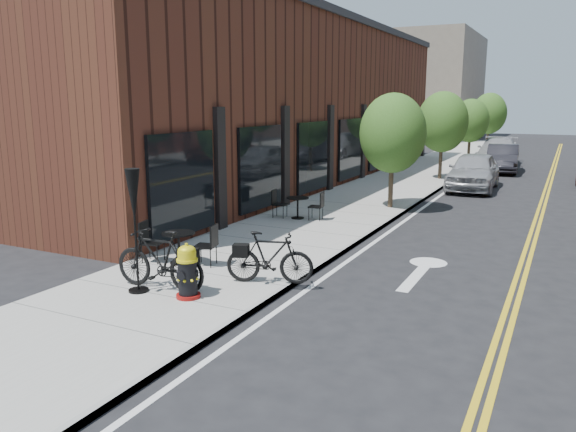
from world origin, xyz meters
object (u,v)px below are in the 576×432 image
Objects in this scene: bistro_set_b at (179,243)px; parked_car_c at (498,152)px; fire_hydrant at (187,272)px; patio_umbrella at (134,204)px; bicycle_left at (159,259)px; parked_car_a at (473,171)px; bicycle_right at (270,258)px; parked_car_b at (502,158)px; bistro_set_c at (298,205)px.

parked_car_c is (3.86, 24.83, 0.21)m from bistro_set_b.
fire_hydrant is 0.44× the size of patio_umbrella.
bicycle_left is 1.16m from patio_umbrella.
patio_umbrella reaches higher than fire_hydrant.
patio_umbrella is at bearing -103.61° from parked_car_a.
bistro_set_b is (-2.45, 0.32, -0.06)m from bicycle_right.
bistro_set_b is at bearing -157.32° from bicycle_left.
parked_car_c is (-0.59, 3.26, 0.07)m from parked_car_b.
bistro_set_c is 16.55m from parked_car_b.
bistro_set_c is 0.35× the size of parked_car_a.
bistro_set_c is (-2.21, 5.88, -0.09)m from bicycle_right.
parked_car_c reaches higher than bicycle_left.
parked_car_b is (3.98, 23.43, -1.08)m from patio_umbrella.
patio_umbrella is at bearing 171.09° from fire_hydrant.
bistro_set_b is 0.74× the size of patio_umbrella.
fire_hydrant is 16.63m from parked_car_a.
fire_hydrant is at bearing 127.29° from bicycle_right.
bistro_set_c is 19.60m from parked_car_c.
bistro_set_b is at bearing 114.49° from fire_hydrant.
bistro_set_b is at bearing -99.85° from bistro_set_c.
parked_car_a is at bearing -24.75° from bicycle_right.
bistro_set_b is 2.27m from patio_umbrella.
fire_hydrant is at bearing -62.20° from bistro_set_b.
bicycle_right is at bearing 37.88° from patio_umbrella.
fire_hydrant is at bearing 7.93° from patio_umbrella.
bistro_set_b is at bearing 63.84° from bicycle_right.
patio_umbrella is 23.79m from parked_car_b.
fire_hydrant reaches higher than bistro_set_c.
parked_car_b is 0.80× the size of parked_car_c.
bicycle_right is at bearing 39.25° from fire_hydrant.
fire_hydrant is at bearing -101.46° from parked_car_b.
fire_hydrant is 0.64× the size of bistro_set_c.
parked_car_a reaches higher than bistro_set_c.
bicycle_right is 0.38× the size of parked_car_a.
fire_hydrant is at bearing -87.47° from bistro_set_c.
bistro_set_c is (0.25, 5.56, -0.03)m from bistro_set_b.
parked_car_c reaches higher than bistro_set_b.
bicycle_left is 23.44m from parked_car_b.
parked_car_a is 1.06× the size of parked_car_b.
parked_car_b is at bearing 80.36° from patio_umbrella.
bistro_set_b is (-1.51, 1.72, -0.03)m from fire_hydrant.
parked_car_a is 6.86m from parked_car_b.
parked_car_a reaches higher than bicycle_right.
parked_car_b is at bearing 67.97° from bistro_set_c.
bicycle_right is 0.32× the size of parked_car_c.
parked_car_a reaches higher than fire_hydrant.
bistro_set_c is 0.68× the size of patio_umbrella.
bistro_set_c is at bearing -178.92° from bicycle_left.
bicycle_right is (0.94, 1.40, 0.04)m from fire_hydrant.
parked_car_a is (3.55, 16.58, -1.01)m from patio_umbrella.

